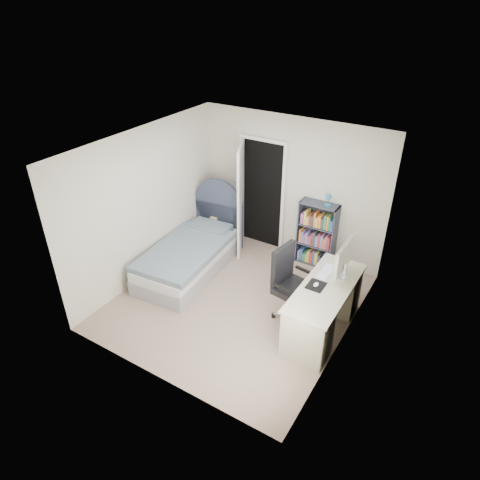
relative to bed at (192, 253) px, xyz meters
The scene contains 8 objects.
room_shell 1.54m from the bed, 18.80° to the right, with size 3.50×3.70×2.60m.
door 1.43m from the bed, 68.94° to the left, with size 0.92×0.76×2.06m.
bed is the anchor object (origin of this frame).
nightstand 0.96m from the bed, 97.51° to the left, with size 0.37×0.37×0.55m.
floor_lamp 1.08m from the bed, 74.25° to the left, with size 0.20×0.20×1.41m.
bookcase 2.18m from the bed, 35.84° to the left, with size 0.65×0.28×1.38m.
desk 2.55m from the bed, ahead, with size 0.64×1.60×1.31m.
office_chair 2.02m from the bed, ahead, with size 0.62×0.64×1.17m.
Camera 1 is at (2.80, -4.47, 4.28)m, focal length 32.00 mm.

